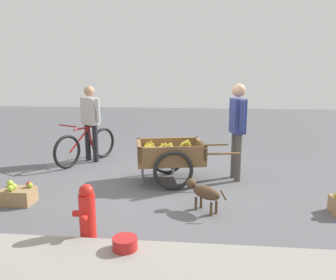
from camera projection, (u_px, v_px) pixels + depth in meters
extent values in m
plane|color=#56565B|center=(167.00, 185.00, 5.57)|extent=(24.00, 24.00, 0.00)
cube|color=brown|center=(170.00, 159.00, 5.70)|extent=(1.24, 1.01, 0.10)
cube|color=brown|center=(139.00, 150.00, 5.61)|extent=(0.22, 0.80, 0.24)
cube|color=brown|center=(200.00, 148.00, 5.72)|extent=(0.22, 0.80, 0.24)
cube|color=brown|center=(173.00, 154.00, 5.30)|extent=(1.09, 0.29, 0.24)
cube|color=brown|center=(168.00, 144.00, 6.02)|extent=(1.09, 0.29, 0.24)
torus|color=black|center=(173.00, 171.00, 5.29)|extent=(0.64, 0.19, 0.64)
torus|color=black|center=(167.00, 157.00, 6.14)|extent=(0.64, 0.19, 0.64)
cylinder|color=gray|center=(170.00, 163.00, 5.71)|extent=(0.22, 0.87, 0.04)
cylinder|color=brown|center=(223.00, 154.00, 5.42)|extent=(0.55, 0.15, 0.04)
cylinder|color=brown|center=(213.00, 145.00, 6.09)|extent=(0.55, 0.15, 0.04)
cylinder|color=gray|center=(143.00, 172.00, 5.69)|extent=(0.04, 0.04, 0.35)
ellipsoid|color=gold|center=(165.00, 147.00, 5.85)|extent=(0.17, 0.06, 0.15)
ellipsoid|color=gold|center=(163.00, 146.00, 5.84)|extent=(0.17, 0.14, 0.05)
ellipsoid|color=gold|center=(162.00, 146.00, 5.83)|extent=(0.18, 0.10, 0.13)
ellipsoid|color=gold|center=(187.00, 152.00, 5.51)|extent=(0.19, 0.09, 0.12)
ellipsoid|color=gold|center=(187.00, 151.00, 5.51)|extent=(0.19, 0.11, 0.10)
ellipsoid|color=gold|center=(186.00, 151.00, 5.50)|extent=(0.18, 0.07, 0.04)
ellipsoid|color=gold|center=(185.00, 150.00, 5.49)|extent=(0.19, 0.06, 0.10)
ellipsoid|color=gold|center=(185.00, 150.00, 5.48)|extent=(0.17, 0.05, 0.14)
ellipsoid|color=gold|center=(149.00, 148.00, 5.51)|extent=(0.18, 0.11, 0.14)
ellipsoid|color=gold|center=(147.00, 148.00, 5.50)|extent=(0.18, 0.14, 0.05)
ellipsoid|color=gold|center=(146.00, 147.00, 5.49)|extent=(0.17, 0.14, 0.13)
ellipsoid|color=gold|center=(187.00, 144.00, 5.75)|extent=(0.18, 0.06, 0.13)
ellipsoid|color=gold|center=(186.00, 144.00, 5.74)|extent=(0.19, 0.08, 0.08)
ellipsoid|color=gold|center=(185.00, 143.00, 5.73)|extent=(0.19, 0.07, 0.09)
ellipsoid|color=gold|center=(185.00, 143.00, 5.72)|extent=(0.18, 0.12, 0.14)
ellipsoid|color=gold|center=(150.00, 150.00, 5.57)|extent=(0.18, 0.09, 0.14)
ellipsoid|color=gold|center=(149.00, 149.00, 5.56)|extent=(0.19, 0.05, 0.10)
ellipsoid|color=gold|center=(149.00, 149.00, 5.55)|extent=(0.19, 0.12, 0.05)
ellipsoid|color=gold|center=(148.00, 148.00, 5.54)|extent=(0.19, 0.06, 0.10)
ellipsoid|color=gold|center=(147.00, 148.00, 5.54)|extent=(0.17, 0.11, 0.14)
ellipsoid|color=gold|center=(179.00, 153.00, 5.55)|extent=(0.18, 0.05, 0.12)
ellipsoid|color=gold|center=(178.00, 153.00, 5.54)|extent=(0.19, 0.08, 0.05)
ellipsoid|color=gold|center=(177.00, 152.00, 5.53)|extent=(0.17, 0.13, 0.14)
ellipsoid|color=gold|center=(170.00, 147.00, 5.76)|extent=(0.18, 0.09, 0.14)
ellipsoid|color=gold|center=(169.00, 147.00, 5.75)|extent=(0.19, 0.07, 0.09)
ellipsoid|color=gold|center=(168.00, 146.00, 5.74)|extent=(0.18, 0.14, 0.08)
ellipsoid|color=gold|center=(168.00, 146.00, 5.73)|extent=(0.17, 0.12, 0.14)
ellipsoid|color=gold|center=(151.00, 146.00, 5.91)|extent=(0.18, 0.05, 0.12)
ellipsoid|color=gold|center=(150.00, 145.00, 5.90)|extent=(0.19, 0.08, 0.08)
ellipsoid|color=gold|center=(149.00, 145.00, 5.90)|extent=(0.19, 0.05, 0.08)
ellipsoid|color=gold|center=(148.00, 144.00, 5.89)|extent=(0.17, 0.06, 0.16)
ellipsoid|color=gold|center=(181.00, 151.00, 5.53)|extent=(0.17, 0.05, 0.15)
ellipsoid|color=gold|center=(180.00, 150.00, 5.52)|extent=(0.19, 0.11, 0.10)
ellipsoid|color=gold|center=(179.00, 150.00, 5.51)|extent=(0.18, 0.05, 0.05)
ellipsoid|color=gold|center=(178.00, 149.00, 5.50)|extent=(0.19, 0.09, 0.11)
ellipsoid|color=gold|center=(178.00, 149.00, 5.49)|extent=(0.17, 0.10, 0.15)
ellipsoid|color=gold|center=(170.00, 147.00, 5.76)|extent=(0.18, 0.06, 0.14)
ellipsoid|color=gold|center=(169.00, 147.00, 5.75)|extent=(0.18, 0.07, 0.05)
ellipsoid|color=gold|center=(168.00, 146.00, 5.74)|extent=(0.17, 0.12, 0.14)
ellipsoid|color=gold|center=(157.00, 155.00, 5.39)|extent=(0.18, 0.08, 0.14)
ellipsoid|color=gold|center=(156.00, 154.00, 5.38)|extent=(0.19, 0.07, 0.08)
ellipsoid|color=gold|center=(155.00, 154.00, 5.37)|extent=(0.19, 0.08, 0.08)
ellipsoid|color=gold|center=(154.00, 153.00, 5.36)|extent=(0.17, 0.12, 0.15)
ellipsoid|color=gold|center=(192.00, 152.00, 5.56)|extent=(0.19, 0.11, 0.13)
ellipsoid|color=gold|center=(192.00, 152.00, 5.55)|extent=(0.19, 0.08, 0.10)
ellipsoid|color=gold|center=(191.00, 151.00, 5.54)|extent=(0.19, 0.11, 0.05)
ellipsoid|color=gold|center=(190.00, 151.00, 5.53)|extent=(0.19, 0.10, 0.11)
ellipsoid|color=gold|center=(190.00, 150.00, 5.52)|extent=(0.19, 0.09, 0.13)
cylinder|color=#4C4742|center=(238.00, 158.00, 5.71)|extent=(0.11, 0.11, 0.82)
cylinder|color=#4C4742|center=(234.00, 155.00, 5.93)|extent=(0.11, 0.11, 0.82)
cube|color=navy|center=(238.00, 116.00, 5.68)|extent=(0.27, 0.37, 0.58)
sphere|color=tan|center=(239.00, 90.00, 5.59)|extent=(0.22, 0.22, 0.22)
cylinder|color=navy|center=(242.00, 116.00, 5.46)|extent=(0.08, 0.14, 0.53)
cylinder|color=navy|center=(234.00, 113.00, 5.89)|extent=(0.08, 0.08, 0.52)
torus|color=black|center=(67.00, 152.00, 6.49)|extent=(0.35, 0.62, 0.66)
torus|color=black|center=(103.00, 143.00, 7.32)|extent=(0.35, 0.62, 0.66)
cylinder|color=maroon|center=(85.00, 128.00, 6.82)|extent=(0.30, 0.55, 0.04)
cylinder|color=maroon|center=(90.00, 135.00, 6.96)|extent=(0.08, 0.11, 0.45)
cylinder|color=maroon|center=(79.00, 140.00, 6.72)|extent=(0.27, 0.49, 0.43)
ellipsoid|color=black|center=(90.00, 122.00, 6.92)|extent=(0.20, 0.08, 0.06)
cylinder|color=maroon|center=(68.00, 126.00, 6.43)|extent=(0.42, 0.23, 0.03)
cylinder|color=black|center=(95.00, 144.00, 6.96)|extent=(0.11, 0.11, 0.78)
cylinder|color=black|center=(88.00, 142.00, 7.07)|extent=(0.11, 0.11, 0.78)
cube|color=#B7B2AD|center=(90.00, 111.00, 6.88)|extent=(0.39, 0.33, 0.55)
sphere|color=tan|center=(89.00, 91.00, 6.80)|extent=(0.21, 0.21, 0.21)
cylinder|color=#B7B2AD|center=(98.00, 111.00, 6.76)|extent=(0.08, 0.11, 0.50)
cylinder|color=#B7B2AD|center=(82.00, 109.00, 6.99)|extent=(0.08, 0.12, 0.50)
ellipsoid|color=#4C3823|center=(206.00, 193.00, 4.48)|extent=(0.45, 0.42, 0.18)
sphere|color=#4C3823|center=(191.00, 183.00, 4.65)|extent=(0.14, 0.14, 0.14)
cylinder|color=#4C3823|center=(223.00, 195.00, 4.27)|extent=(0.10, 0.09, 0.12)
cylinder|color=#4C3823|center=(196.00, 204.00, 4.57)|extent=(0.04, 0.04, 0.18)
cylinder|color=#4C3823|center=(201.00, 202.00, 4.64)|extent=(0.04, 0.04, 0.18)
cylinder|color=#4C3823|center=(211.00, 209.00, 4.38)|extent=(0.04, 0.04, 0.18)
cylinder|color=#4C3823|center=(216.00, 207.00, 4.46)|extent=(0.04, 0.04, 0.18)
cylinder|color=red|center=(88.00, 219.00, 3.67)|extent=(0.18, 0.18, 0.55)
sphere|color=red|center=(86.00, 191.00, 3.61)|extent=(0.16, 0.16, 0.16)
cylinder|color=red|center=(78.00, 214.00, 3.67)|extent=(0.10, 0.07, 0.07)
cylinder|color=red|center=(84.00, 218.00, 3.55)|extent=(0.07, 0.10, 0.07)
cylinder|color=#B21E1E|center=(125.00, 249.00, 3.34)|extent=(0.25, 0.25, 0.24)
cube|color=#99754C|center=(18.00, 196.00, 4.79)|extent=(0.44, 0.32, 0.22)
sphere|color=#99BF33|center=(10.00, 188.00, 4.66)|extent=(0.09, 0.09, 0.09)
sphere|color=#99BF33|center=(14.00, 186.00, 4.74)|extent=(0.09, 0.09, 0.09)
sphere|color=#99BF33|center=(30.00, 185.00, 4.80)|extent=(0.08, 0.08, 0.08)
sphere|color=#99BF33|center=(10.00, 183.00, 4.86)|extent=(0.09, 0.09, 0.09)
sphere|color=red|center=(29.00, 184.00, 4.82)|extent=(0.09, 0.09, 0.09)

